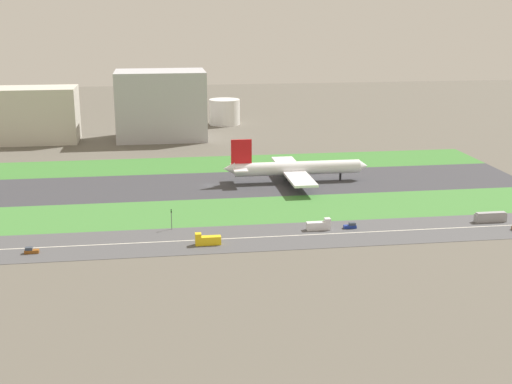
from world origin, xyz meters
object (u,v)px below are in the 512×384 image
at_px(car_2, 351,226).
at_px(fuel_tank_centre, 225,112).
at_px(airliner, 294,168).
at_px(truck_1, 319,225).
at_px(bus_0, 490,217).
at_px(terminal_building, 34,115).
at_px(hangar_building, 161,105).
at_px(car_1, 31,251).
at_px(traffic_light, 171,218).
at_px(truck_0, 207,240).
at_px(fuel_tank_west, 165,116).

height_order(car_2, fuel_tank_centre, fuel_tank_centre).
xyz_separation_m(airliner, truck_1, (-4.61, -68.00, -4.56)).
relative_size(bus_0, fuel_tank_centre, 0.58).
distance_m(terminal_building, fuel_tank_centre, 122.49).
xyz_separation_m(car_2, hangar_building, (-62.89, 182.00, 18.89)).
distance_m(car_1, traffic_light, 48.24).
bearing_deg(terminal_building, traffic_light, -67.32).
height_order(airliner, hangar_building, hangar_building).
height_order(terminal_building, hangar_building, hangar_building).
xyz_separation_m(truck_1, hangar_building, (-51.59, 182.00, 18.14)).
distance_m(car_2, traffic_light, 62.77).
height_order(truck_0, car_1, truck_0).
relative_size(bus_0, hangar_building, 0.23).
bearing_deg(truck_1, fuel_tank_west, 102.13).
bearing_deg(airliner, terminal_building, 138.36).
xyz_separation_m(car_1, terminal_building, (-28.09, 192.00, 14.67)).
height_order(truck_1, hangar_building, hangar_building).
height_order(hangar_building, fuel_tank_centre, hangar_building).
distance_m(bus_0, terminal_building, 261.30).
bearing_deg(truck_1, hangar_building, 105.83).
relative_size(airliner, truck_1, 7.74).
height_order(terminal_building, fuel_tank_west, terminal_building).
xyz_separation_m(truck_1, fuel_tank_centre, (-9.90, 227.00, 6.61)).
bearing_deg(airliner, truck_0, -119.67).
bearing_deg(bus_0, hangar_building, 122.28).
relative_size(terminal_building, fuel_tank_west, 1.95).
bearing_deg(bus_0, terminal_building, 135.77).
bearing_deg(fuel_tank_west, airliner, -71.44).
xyz_separation_m(airliner, terminal_building, (-128.20, 114.00, 9.37)).
height_order(truck_0, car_2, truck_0).
bearing_deg(bus_0, truck_0, -174.47).
height_order(car_1, terminal_building, terminal_building).
distance_m(truck_0, fuel_tank_west, 237.22).
height_order(car_2, hangar_building, hangar_building).
height_order(hangar_building, fuel_tank_west, hangar_building).
bearing_deg(traffic_light, airliner, 47.25).
bearing_deg(car_2, truck_0, -168.93).
height_order(car_1, car_2, same).
height_order(car_1, bus_0, bus_0).
bearing_deg(terminal_building, fuel_tank_west, 31.03).
bearing_deg(airliner, bus_0, -49.16).
relative_size(airliner, truck_0, 7.74).
bearing_deg(truck_0, car_2, -168.93).
relative_size(car_1, hangar_building, 0.09).
relative_size(car_2, fuel_tank_west, 0.18).
xyz_separation_m(bus_0, traffic_light, (-114.26, 7.99, 2.47)).
bearing_deg(truck_0, airliner, -119.67).
bearing_deg(bus_0, airliner, 130.84).
relative_size(airliner, fuel_tank_west, 2.59).
xyz_separation_m(bus_0, terminal_building, (-186.98, 182.00, 13.78)).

